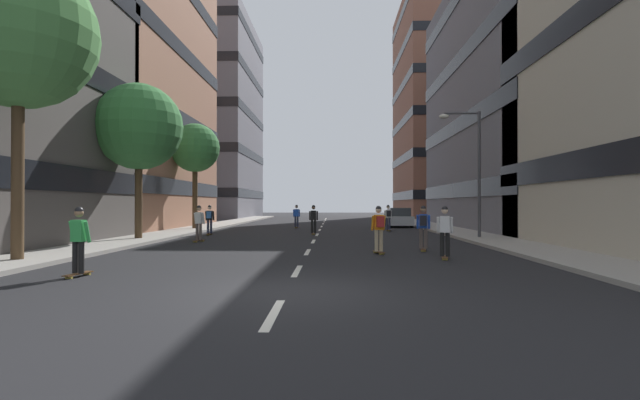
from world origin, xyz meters
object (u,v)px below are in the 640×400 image
Objects in this scene: skater_6 at (209,218)px; street_tree_near at (18,33)px; skater_0 at (423,225)px; skater_2 at (314,218)px; skater_7 at (379,226)px; streetlamp_right at (472,160)px; skater_4 at (79,238)px; skater_1 at (388,216)px; skater_3 at (297,215)px; street_tree_mid at (195,149)px; street_tree_far at (139,127)px; skater_5 at (199,222)px; skater_8 at (445,230)px; parked_car_near at (399,218)px.

street_tree_near is at bearing -100.38° from skater_6.
street_tree_near reaches higher than skater_0.
skater_0 and skater_2 have the same top height.
skater_0 is 1.00× the size of skater_7.
streetlamp_right is 3.65× the size of skater_4.
skater_3 is at bearing 149.35° from skater_1.
street_tree_mid reaches higher than skater_2.
street_tree_far is 4.36× the size of skater_3.
skater_1 and skater_5 have the same top height.
street_tree_near is 5.29× the size of skater_5.
skater_1 and skater_2 have the same top height.
skater_4 is at bearing -137.25° from streetlamp_right.
street_tree_mid is at bearing 176.47° from skater_1.
streetlamp_right is 3.65× the size of skater_3.
skater_2 is at bearing -143.64° from skater_1.
street_tree_mid is 4.15× the size of skater_6.
skater_0 is 14.12m from skater_6.
skater_3 is at bearing 74.40° from skater_5.
skater_0 is 1.00× the size of skater_8.
streetlamp_right is (16.95, -8.20, -1.62)m from street_tree_mid.
street_tree_near reaches higher than skater_7.
skater_0 is (13.31, 4.23, -6.15)m from street_tree_near.
skater_0 is at bearing 30.70° from skater_7.
skater_5 is 5.08m from skater_6.
skater_3 is 1.00× the size of skater_7.
skater_5 is (-13.68, -1.91, -3.15)m from streetlamp_right.
skater_5 is at bearing -105.60° from skater_3.
street_tree_far is at bearing 160.71° from skater_0.
street_tree_mid reaches higher than skater_0.
skater_1 is 7.62m from skater_3.
skater_7 is (9.05, -10.07, 0.00)m from skater_6.
skater_8 is at bearing -89.89° from skater_1.
parked_car_near is 28.43m from skater_4.
skater_6 is (-0.91, 15.70, 0.03)m from skater_4.
skater_0 is 2.14m from skater_7.
skater_5 is (-10.22, -9.28, -0.03)m from skater_1.
skater_3 is at bearing 81.40° from skater_4.
street_tree_far is 14.86m from skater_0.
streetlamp_right is at bearing -25.83° from street_tree_mid.
skater_5 is (3.26, -10.11, -4.77)m from street_tree_mid.
parked_car_near is at bearing 80.07° from skater_7.
parked_car_near is at bearing 86.06° from skater_8.
street_tree_mid is 9.42m from street_tree_far.
street_tree_far reaches higher than skater_5.
skater_3 is (-6.38, 17.13, -0.03)m from skater_0.
skater_4 is 1.00× the size of skater_5.
street_tree_near is 17.42m from skater_2.
parked_car_near is at bearing 84.92° from skater_0.
skater_6 is at bearing -173.99° from skater_2.
skater_1 is (-3.46, 7.37, -3.12)m from streetlamp_right.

